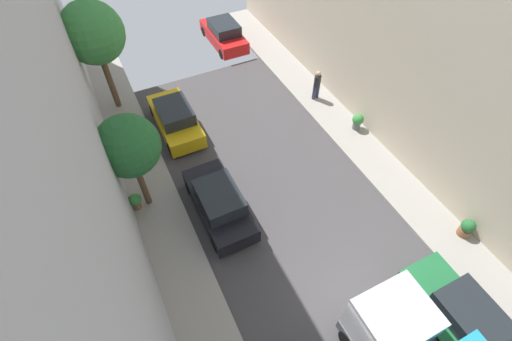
# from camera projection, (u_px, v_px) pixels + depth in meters

# --- Properties ---
(ground) EXTENTS (32.00, 32.00, 0.00)m
(ground) POSITION_uv_depth(u_px,v_px,m) (360.00, 316.00, 12.76)
(ground) COLOR #423F42
(sidewalk_right) EXTENTS (2.00, 44.00, 0.15)m
(sidewalk_right) POSITION_uv_depth(u_px,v_px,m) (466.00, 257.00, 14.14)
(sidewalk_right) COLOR gray
(sidewalk_right) RESTS_ON ground
(parked_car_left_2) EXTENTS (1.78, 4.20, 1.57)m
(parked_car_left_2) POSITION_uv_depth(u_px,v_px,m) (219.00, 203.00, 15.03)
(parked_car_left_2) COLOR black
(parked_car_left_2) RESTS_ON ground
(parked_car_left_3) EXTENTS (1.78, 4.20, 1.57)m
(parked_car_left_3) POSITION_uv_depth(u_px,v_px,m) (175.00, 119.00, 18.40)
(parked_car_left_3) COLOR gold
(parked_car_left_3) RESTS_ON ground
(parked_car_right_2) EXTENTS (1.78, 4.20, 1.57)m
(parked_car_right_2) POSITION_uv_depth(u_px,v_px,m) (462.00, 318.00, 12.03)
(parked_car_right_2) COLOR #1E6638
(parked_car_right_2) RESTS_ON ground
(parked_car_right_3) EXTENTS (1.78, 4.20, 1.57)m
(parked_car_right_3) POSITION_uv_depth(u_px,v_px,m) (224.00, 34.00, 23.76)
(parked_car_right_3) COLOR red
(parked_car_right_3) RESTS_ON ground
(pedestrian) EXTENTS (0.40, 0.36, 1.72)m
(pedestrian) POSITION_uv_depth(u_px,v_px,m) (317.00, 84.00, 19.68)
(pedestrian) COLOR #2D334C
(pedestrian) RESTS_ON sidewalk_right
(street_tree_0) EXTENTS (2.91, 2.91, 5.68)m
(street_tree_0) POSITION_uv_depth(u_px,v_px,m) (93.00, 33.00, 16.80)
(street_tree_0) COLOR brown
(street_tree_0) RESTS_ON sidewalk_left
(street_tree_2) EXTENTS (2.37, 2.37, 4.62)m
(street_tree_2) POSITION_uv_depth(u_px,v_px,m) (128.00, 146.00, 13.17)
(street_tree_2) COLOR brown
(street_tree_2) RESTS_ON sidewalk_left
(potted_plant_2) EXTENTS (0.54, 0.54, 0.85)m
(potted_plant_2) POSITION_uv_depth(u_px,v_px,m) (467.00, 228.00, 14.41)
(potted_plant_2) COLOR brown
(potted_plant_2) RESTS_ON sidewalk_right
(potted_plant_3) EXTENTS (0.57, 0.57, 0.89)m
(potted_plant_3) POSITION_uv_depth(u_px,v_px,m) (358.00, 121.00, 18.40)
(potted_plant_3) COLOR slate
(potted_plant_3) RESTS_ON sidewalk_right
(potted_plant_4) EXTENTS (0.55, 0.55, 0.80)m
(potted_plant_4) POSITION_uv_depth(u_px,v_px,m) (135.00, 201.00, 15.23)
(potted_plant_4) COLOR brown
(potted_plant_4) RESTS_ON sidewalk_left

